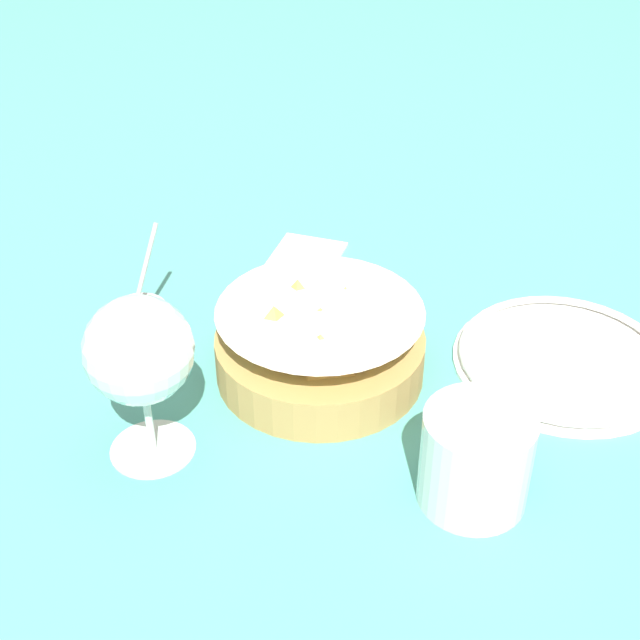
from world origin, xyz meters
The scene contains 7 objects.
ground_plane centered at (0.00, 0.00, 0.00)m, with size 4.00×4.00×0.00m, color teal.
food_basket centered at (0.04, 0.03, 0.04)m, with size 0.21×0.21×0.09m.
sauce_cup centered at (-0.02, 0.23, 0.02)m, with size 0.07×0.06×0.12m.
wine_glass centered at (-0.14, 0.09, 0.11)m, with size 0.10×0.10×0.16m.
beer_mug centered at (-0.02, -0.18, 0.04)m, with size 0.13×0.09×0.09m.
side_plate centered at (0.20, -0.17, 0.01)m, with size 0.23×0.23×0.01m.
napkin centered at (0.19, 0.17, 0.00)m, with size 0.15×0.12×0.01m.
Camera 1 is at (-0.54, -0.39, 0.57)m, focal length 50.00 mm.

